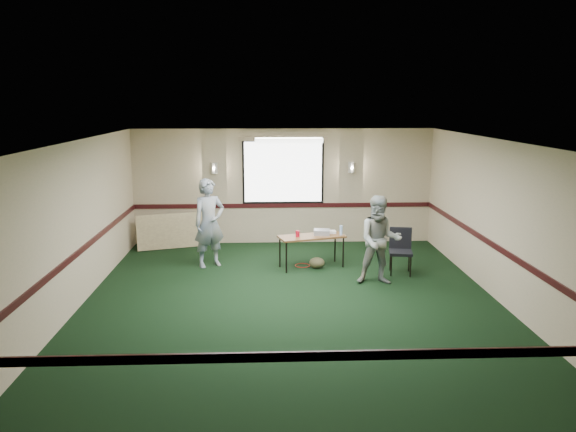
{
  "coord_description": "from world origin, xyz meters",
  "views": [
    {
      "loc": [
        -0.44,
        -9.03,
        3.34
      ],
      "look_at": [
        0.0,
        1.3,
        1.2
      ],
      "focal_mm": 35.0,
      "sensor_mm": 36.0,
      "label": 1
    }
  ],
  "objects_px": {
    "conference_chair": "(401,247)",
    "person_right": "(380,240)",
    "projector": "(322,232)",
    "person_left": "(209,223)",
    "folding_table": "(312,238)"
  },
  "relations": [
    {
      "from": "folding_table",
      "to": "person_left",
      "type": "distance_m",
      "value": 2.09
    },
    {
      "from": "conference_chair",
      "to": "folding_table",
      "type": "bearing_deg",
      "value": 175.73
    },
    {
      "from": "person_left",
      "to": "person_right",
      "type": "xyz_separation_m",
      "value": [
        3.22,
        -1.26,
        -0.08
      ]
    },
    {
      "from": "conference_chair",
      "to": "person_right",
      "type": "distance_m",
      "value": 0.91
    },
    {
      "from": "projector",
      "to": "person_left",
      "type": "distance_m",
      "value": 2.29
    },
    {
      "from": "folding_table",
      "to": "person_right",
      "type": "bearing_deg",
      "value": -59.02
    },
    {
      "from": "folding_table",
      "to": "projector",
      "type": "distance_m",
      "value": 0.25
    },
    {
      "from": "projector",
      "to": "conference_chair",
      "type": "bearing_deg",
      "value": -11.72
    },
    {
      "from": "projector",
      "to": "person_right",
      "type": "distance_m",
      "value": 1.5
    },
    {
      "from": "person_right",
      "to": "conference_chair",
      "type": "bearing_deg",
      "value": 54.4
    },
    {
      "from": "projector",
      "to": "person_left",
      "type": "relative_size",
      "value": 0.18
    },
    {
      "from": "conference_chair",
      "to": "person_left",
      "type": "relative_size",
      "value": 0.49
    },
    {
      "from": "person_left",
      "to": "folding_table",
      "type": "bearing_deg",
      "value": -33.73
    },
    {
      "from": "conference_chair",
      "to": "person_right",
      "type": "height_order",
      "value": "person_right"
    },
    {
      "from": "folding_table",
      "to": "conference_chair",
      "type": "distance_m",
      "value": 1.77
    }
  ]
}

